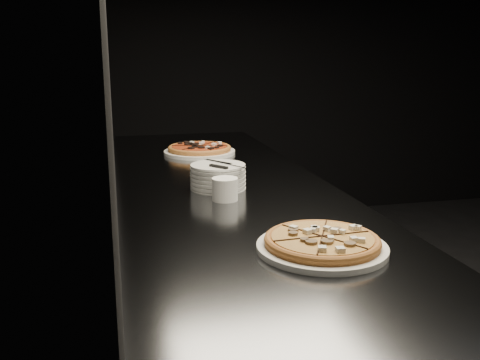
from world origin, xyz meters
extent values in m
cube|color=black|center=(-2.50, 0.00, 1.40)|extent=(0.02, 5.00, 2.80)
cube|color=black|center=(0.00, 2.50, 1.40)|extent=(5.00, 0.02, 2.80)
cube|color=#5B5D62|center=(-2.13, 0.00, 0.45)|extent=(0.70, 2.40, 0.90)
cube|color=#5B5D62|center=(-2.13, 0.00, 0.91)|extent=(0.74, 2.44, 0.02)
cylinder|color=white|center=(-2.04, -0.68, 0.93)|extent=(0.31, 0.31, 0.01)
cylinder|color=#B57336|center=(-2.04, -0.68, 0.94)|extent=(0.28, 0.28, 0.01)
torus|color=#B57336|center=(-2.04, -0.68, 0.95)|extent=(0.29, 0.29, 0.02)
cylinder|color=#FEBE54|center=(-2.04, -0.68, 0.95)|extent=(0.25, 0.25, 0.01)
cylinder|color=white|center=(-2.12, 0.60, 0.93)|extent=(0.32, 0.32, 0.02)
cylinder|color=#B57336|center=(-2.12, 0.60, 0.94)|extent=(0.35, 0.35, 0.01)
torus|color=#B57336|center=(-2.12, 0.60, 0.95)|extent=(0.36, 0.36, 0.02)
cylinder|color=#AC3919|center=(-2.12, 0.60, 0.95)|extent=(0.31, 0.31, 0.01)
cylinder|color=white|center=(-2.16, -0.04, 0.93)|extent=(0.19, 0.19, 0.01)
cylinder|color=white|center=(-2.16, -0.04, 0.94)|extent=(0.19, 0.19, 0.01)
cylinder|color=white|center=(-2.16, -0.04, 0.95)|extent=(0.19, 0.19, 0.01)
cylinder|color=white|center=(-2.16, -0.04, 0.97)|extent=(0.19, 0.19, 0.01)
cylinder|color=white|center=(-2.16, -0.04, 0.98)|extent=(0.19, 0.19, 0.01)
cylinder|color=white|center=(-2.16, -0.04, 1.00)|extent=(0.19, 0.19, 0.01)
cube|color=silver|center=(-2.15, -0.01, 1.01)|extent=(0.08, 0.11, 0.00)
cube|color=black|center=(-2.17, -0.09, 1.01)|extent=(0.05, 0.07, 0.01)
cube|color=silver|center=(-2.13, -0.05, 1.01)|extent=(0.07, 0.18, 0.00)
cylinder|color=white|center=(-2.17, -0.19, 0.96)|extent=(0.08, 0.08, 0.07)
cylinder|color=black|center=(-2.17, -0.19, 0.98)|extent=(0.07, 0.07, 0.01)
camera|label=1|loc=(-2.50, -1.78, 1.38)|focal=40.00mm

